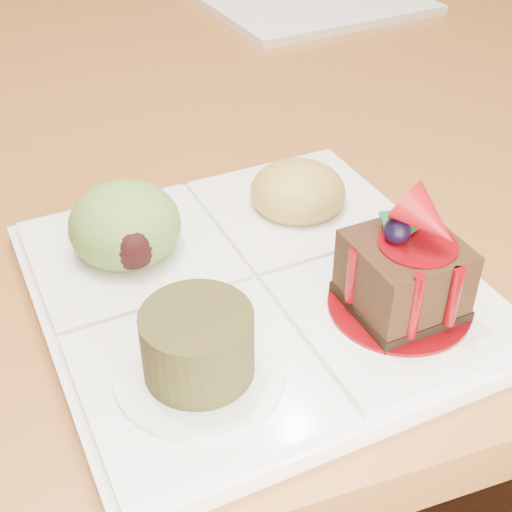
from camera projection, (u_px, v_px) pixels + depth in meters
name	position (u px, v px, depth m)	size (l,w,h in m)	color
ground	(210.00, 341.00, 1.54)	(6.00, 6.00, 0.00)	#503017
dining_table	(193.00, 29.00, 1.13)	(1.00, 1.80, 0.75)	#9F6A29
sampler_plate	(250.00, 268.00, 0.49)	(0.32, 0.32, 0.11)	white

